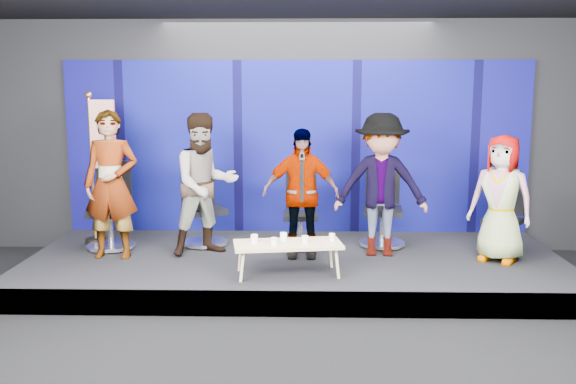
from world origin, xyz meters
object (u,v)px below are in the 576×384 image
(chair_e, at_px, (504,228))
(chair_d, at_px, (382,219))
(chair_b, at_px, (203,218))
(chair_c, at_px, (301,223))
(panelist_b, at_px, (205,184))
(flag_stand, at_px, (100,165))
(mug_b, at_px, (274,241))
(coffee_table, at_px, (288,245))
(chair_a, at_px, (111,220))
(panelist_a, at_px, (111,185))
(panelist_c, at_px, (301,193))
(mug_d, at_px, (305,240))
(mug_a, at_px, (254,239))
(panelist_d, at_px, (381,185))
(mug_c, at_px, (283,237))
(panelist_e, at_px, (501,199))
(mug_e, at_px, (332,237))

(chair_e, bearing_deg, chair_d, -157.10)
(chair_b, relative_size, chair_c, 1.11)
(panelist_b, height_order, flag_stand, flag_stand)
(panelist_b, distance_m, chair_c, 1.45)
(chair_d, distance_m, mug_b, 2.13)
(chair_c, bearing_deg, coffee_table, -95.85)
(chair_a, distance_m, panelist_a, 0.77)
(panelist_c, distance_m, mug_d, 0.95)
(chair_d, relative_size, flag_stand, 0.54)
(panelist_a, distance_m, mug_a, 2.11)
(chair_b, distance_m, panelist_c, 1.57)
(panelist_d, bearing_deg, mug_a, -143.94)
(mug_a, bearing_deg, chair_c, 68.01)
(panelist_a, distance_m, mug_d, 2.67)
(chair_c, xyz_separation_m, mug_d, (0.06, -1.36, 0.09))
(chair_e, bearing_deg, panelist_b, -142.98)
(panelist_a, bearing_deg, mug_c, -15.83)
(panelist_a, bearing_deg, chair_d, 11.14)
(mug_c, bearing_deg, chair_e, 19.24)
(chair_d, relative_size, mug_a, 11.55)
(chair_a, bearing_deg, panelist_a, -70.71)
(panelist_b, bearing_deg, chair_b, 75.18)
(panelist_a, xyz_separation_m, panelist_e, (4.99, -0.07, -0.15))
(coffee_table, height_order, mug_b, mug_b)
(chair_a, bearing_deg, mug_a, -30.62)
(chair_b, relative_size, chair_e, 1.15)
(panelist_d, xyz_separation_m, mug_b, (-1.36, -1.05, -0.51))
(panelist_d, height_order, mug_a, panelist_d)
(chair_a, relative_size, chair_b, 1.03)
(panelist_b, bearing_deg, panelist_e, -31.88)
(chair_a, xyz_separation_m, mug_d, (2.68, -1.24, 0.05))
(panelist_a, relative_size, mug_c, 19.49)
(panelist_e, relative_size, mug_e, 19.05)
(mug_e, bearing_deg, mug_b, -161.29)
(panelist_a, distance_m, flag_stand, 0.75)
(chair_b, bearing_deg, panelist_d, -39.12)
(mug_b, relative_size, flag_stand, 0.04)
(flag_stand, bearing_deg, mug_b, -32.12)
(flag_stand, bearing_deg, chair_d, -0.34)
(coffee_table, xyz_separation_m, mug_e, (0.53, 0.13, 0.07))
(chair_d, height_order, panelist_d, panelist_d)
(panelist_b, xyz_separation_m, chair_e, (4.01, 0.19, -0.61))
(chair_d, relative_size, panelist_d, 0.62)
(mug_b, height_order, flag_stand, flag_stand)
(mug_a, bearing_deg, panelist_e, 12.37)
(panelist_d, relative_size, mug_b, 21.46)
(panelist_c, distance_m, chair_d, 1.38)
(chair_c, height_order, panelist_d, panelist_d)
(panelist_b, bearing_deg, coffee_table, -67.90)
(panelist_a, bearing_deg, mug_e, -12.19)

